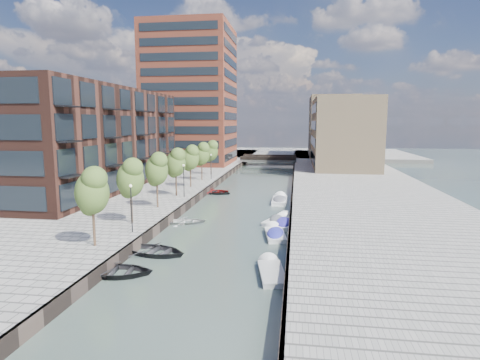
% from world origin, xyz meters
% --- Properties ---
extents(water, '(300.00, 300.00, 0.00)m').
position_xyz_m(water, '(0.00, 40.00, 0.00)').
color(water, '#38473F').
rests_on(water, ground).
extents(quay_left, '(60.00, 140.00, 1.00)m').
position_xyz_m(quay_left, '(-36.00, 40.00, 0.50)').
color(quay_left, gray).
rests_on(quay_left, ground).
extents(quay_right, '(20.00, 140.00, 1.00)m').
position_xyz_m(quay_right, '(16.00, 40.00, 0.50)').
color(quay_right, gray).
rests_on(quay_right, ground).
extents(quay_wall_left, '(0.25, 140.00, 1.00)m').
position_xyz_m(quay_wall_left, '(-6.10, 40.00, 0.50)').
color(quay_wall_left, '#332823').
rests_on(quay_wall_left, ground).
extents(quay_wall_right, '(0.25, 140.00, 1.00)m').
position_xyz_m(quay_wall_right, '(6.10, 40.00, 0.50)').
color(quay_wall_right, '#332823').
rests_on(quay_wall_right, ground).
extents(far_closure, '(80.00, 40.00, 1.00)m').
position_xyz_m(far_closure, '(0.00, 100.00, 0.50)').
color(far_closure, gray).
rests_on(far_closure, ground).
extents(apartment_block, '(8.00, 38.00, 14.00)m').
position_xyz_m(apartment_block, '(-20.00, 30.00, 8.00)').
color(apartment_block, black).
rests_on(apartment_block, quay_left).
extents(tower, '(18.00, 18.00, 30.00)m').
position_xyz_m(tower, '(-17.00, 65.00, 16.00)').
color(tower, brown).
rests_on(tower, quay_left).
extents(tan_block_near, '(12.00, 25.00, 14.00)m').
position_xyz_m(tan_block_near, '(16.00, 62.00, 8.00)').
color(tan_block_near, tan).
rests_on(tan_block_near, quay_right).
extents(tan_block_far, '(12.00, 20.00, 16.00)m').
position_xyz_m(tan_block_far, '(16.00, 88.00, 9.00)').
color(tan_block_far, tan).
rests_on(tan_block_far, quay_right).
extents(bridge, '(13.00, 6.00, 1.30)m').
position_xyz_m(bridge, '(0.00, 72.00, 1.39)').
color(bridge, gray).
rests_on(bridge, ground).
extents(tree_0, '(2.50, 2.50, 5.95)m').
position_xyz_m(tree_0, '(-8.50, 4.00, 5.31)').
color(tree_0, '#382619').
rests_on(tree_0, quay_left).
extents(tree_1, '(2.50, 2.50, 5.95)m').
position_xyz_m(tree_1, '(-8.50, 11.00, 5.31)').
color(tree_1, '#382619').
rests_on(tree_1, quay_left).
extents(tree_2, '(2.50, 2.50, 5.95)m').
position_xyz_m(tree_2, '(-8.50, 18.00, 5.31)').
color(tree_2, '#382619').
rests_on(tree_2, quay_left).
extents(tree_3, '(2.50, 2.50, 5.95)m').
position_xyz_m(tree_3, '(-8.50, 25.00, 5.31)').
color(tree_3, '#382619').
rests_on(tree_3, quay_left).
extents(tree_4, '(2.50, 2.50, 5.95)m').
position_xyz_m(tree_4, '(-8.50, 32.00, 5.31)').
color(tree_4, '#382619').
rests_on(tree_4, quay_left).
extents(tree_5, '(2.50, 2.50, 5.95)m').
position_xyz_m(tree_5, '(-8.50, 39.00, 5.31)').
color(tree_5, '#382619').
rests_on(tree_5, quay_left).
extents(tree_6, '(2.50, 2.50, 5.95)m').
position_xyz_m(tree_6, '(-8.50, 46.00, 5.31)').
color(tree_6, '#382619').
rests_on(tree_6, quay_left).
extents(lamp_0, '(0.24, 0.24, 4.12)m').
position_xyz_m(lamp_0, '(-7.20, 8.00, 3.51)').
color(lamp_0, black).
rests_on(lamp_0, quay_left).
extents(lamp_1, '(0.24, 0.24, 4.12)m').
position_xyz_m(lamp_1, '(-7.20, 24.00, 3.51)').
color(lamp_1, black).
rests_on(lamp_1, quay_left).
extents(lamp_2, '(0.24, 0.24, 4.12)m').
position_xyz_m(lamp_2, '(-7.20, 40.00, 3.51)').
color(lamp_2, black).
rests_on(lamp_2, quay_left).
extents(sloop_0, '(5.31, 4.02, 1.04)m').
position_xyz_m(sloop_0, '(-5.40, 1.00, 0.00)').
color(sloop_0, black).
rests_on(sloop_0, ground).
extents(sloop_1, '(5.85, 4.76, 1.06)m').
position_xyz_m(sloop_1, '(-4.27, 5.49, 0.00)').
color(sloop_1, '#242326').
rests_on(sloop_1, ground).
extents(sloop_2, '(5.48, 4.57, 0.98)m').
position_xyz_m(sloop_2, '(-5.36, 32.68, 0.00)').
color(sloop_2, maroon).
rests_on(sloop_2, ground).
extents(sloop_3, '(4.62, 3.83, 0.83)m').
position_xyz_m(sloop_3, '(-4.47, 15.30, 0.00)').
color(sloop_3, '#B7B6B4').
rests_on(sloop_3, ground).
extents(sloop_4, '(4.61, 3.60, 0.87)m').
position_xyz_m(sloop_4, '(-4.75, 32.25, 0.00)').
color(sloop_4, black).
rests_on(sloop_4, ground).
extents(motorboat_0, '(1.88, 4.91, 1.61)m').
position_xyz_m(motorboat_0, '(5.38, 15.99, 0.20)').
color(motorboat_0, white).
rests_on(motorboat_0, ground).
extents(motorboat_1, '(3.01, 4.73, 1.49)m').
position_xyz_m(motorboat_1, '(4.79, 17.21, 0.18)').
color(motorboat_1, white).
rests_on(motorboat_1, ground).
extents(motorboat_2, '(2.35, 4.83, 1.54)m').
position_xyz_m(motorboat_2, '(4.97, 2.85, 0.09)').
color(motorboat_2, '#B3B2B1').
rests_on(motorboat_2, ground).
extents(motorboat_3, '(2.32, 4.88, 1.56)m').
position_xyz_m(motorboat_3, '(4.73, 11.98, 0.19)').
color(motorboat_3, silver).
rests_on(motorboat_3, ground).
extents(motorboat_4, '(1.85, 5.30, 1.77)m').
position_xyz_m(motorboat_4, '(4.51, 27.79, 0.21)').
color(motorboat_4, white).
rests_on(motorboat_4, ground).
extents(car, '(2.68, 4.12, 1.30)m').
position_xyz_m(car, '(11.09, 65.81, 1.65)').
color(car, silver).
rests_on(car, quay_right).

